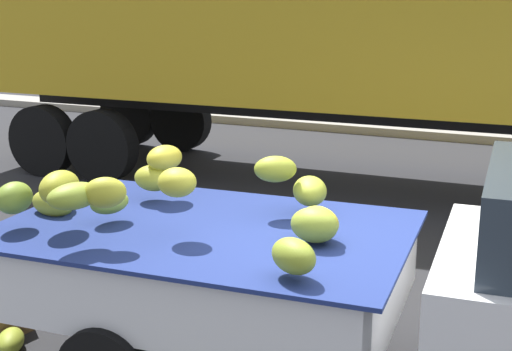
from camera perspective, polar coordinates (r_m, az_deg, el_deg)
curb_strip at (r=14.28m, az=18.79°, el=2.91°), size 80.00×0.80×0.16m
pickup_truck at (r=4.79m, az=18.64°, el=-8.72°), size 5.26×2.19×1.70m
semi_trailer at (r=10.12m, az=8.49°, el=13.20°), size 12.05×2.86×3.95m
fallen_banana_bunch_near_tailgate at (r=6.01m, az=-19.05°, el=-12.39°), size 0.37×0.40×0.17m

